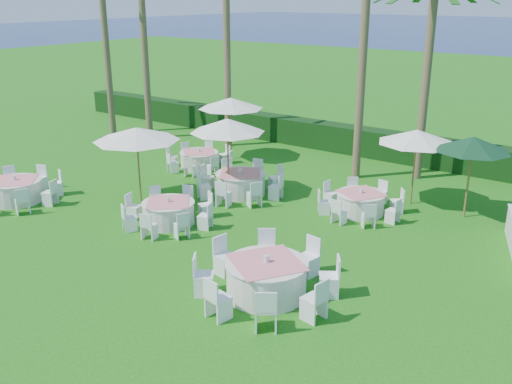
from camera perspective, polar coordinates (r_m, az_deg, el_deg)
ground at (r=17.19m, az=-9.29°, el=-4.63°), size 120.00×120.00×0.00m
hedge at (r=26.37m, az=9.26°, el=5.23°), size 34.00×1.00×1.20m
banquet_table_a at (r=21.50m, az=-22.87°, el=0.17°), size 3.04×3.04×0.94m
banquet_table_b at (r=18.13m, az=-8.74°, el=-2.00°), size 2.87×2.87×0.89m
banquet_table_c at (r=13.79m, az=1.04°, el=-8.55°), size 3.49×3.49×1.04m
banquet_table_d at (r=23.78m, az=-5.69°, el=3.27°), size 2.70×2.70×0.86m
banquet_table_e at (r=20.55m, az=-1.55°, el=0.91°), size 3.18×3.18×0.96m
banquet_table_f at (r=19.07m, az=10.41°, el=-1.04°), size 2.82×2.82×0.86m
umbrella_a at (r=19.73m, az=-11.87°, el=5.68°), size 2.94×2.94×2.62m
umbrella_b at (r=19.94m, az=-2.87°, el=6.65°), size 2.64×2.64×2.79m
umbrella_c at (r=24.62m, az=-2.55°, el=8.87°), size 2.79×2.79×2.68m
umbrella_d at (r=19.79m, az=15.79°, el=5.36°), size 2.60×2.60×2.61m
umbrella_green at (r=19.06m, az=20.88°, el=4.52°), size 2.35×2.35×2.68m
palm_a at (r=28.52m, az=-11.33°, el=17.70°), size 4.37×4.24×11.58m
palm_b at (r=26.59m, az=-2.93°, el=14.66°), size 4.20×4.39×8.61m
palm_d at (r=22.48m, az=16.73°, el=11.63°), size 4.40×4.17×7.54m
palm_f at (r=30.06m, az=-14.83°, el=14.80°), size 4.33×4.31×8.81m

